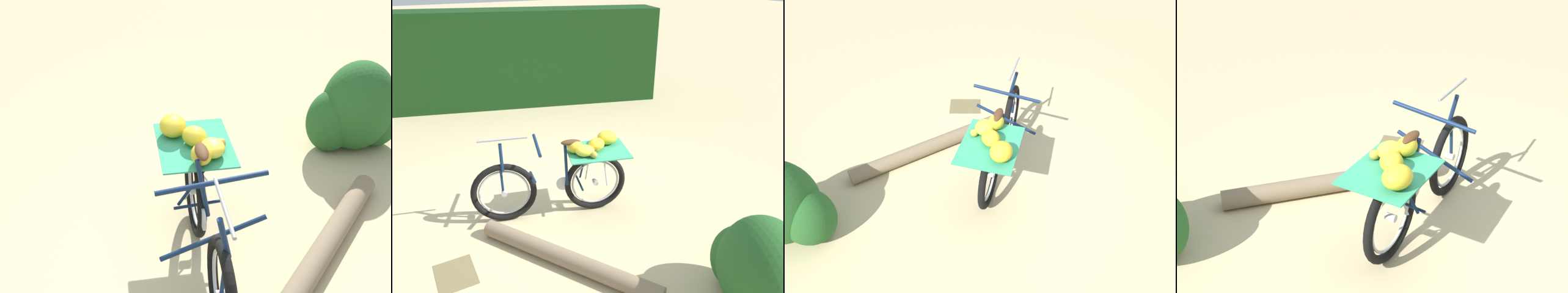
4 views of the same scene
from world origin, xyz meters
TOP-DOWN VIEW (x-y plane):
  - ground_plane at (0.00, 0.00)m, footprint 60.00×60.00m
  - foliage_hedge at (-3.82, 0.90)m, footprint 2.44×5.63m
  - bicycle at (0.28, -0.11)m, footprint 0.89×1.79m
  - fallen_log at (1.11, -0.46)m, footprint 1.75×1.20m
  - shrub_cluster at (2.30, 0.72)m, footprint 0.95×0.65m
  - leaf_litter_patch at (0.71, -1.44)m, footprint 0.44×0.36m

SIDE VIEW (x-z plane):
  - ground_plane at x=0.00m, z-range 0.00..0.00m
  - leaf_litter_patch at x=0.71m, z-range 0.00..0.01m
  - fallen_log at x=1.11m, z-range 0.00..0.17m
  - shrub_cluster at x=2.30m, z-range -0.05..0.85m
  - bicycle at x=0.28m, z-range -0.02..1.01m
  - foliage_hedge at x=-3.82m, z-range 0.00..1.91m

